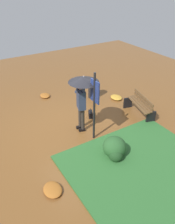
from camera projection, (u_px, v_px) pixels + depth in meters
ground_plane at (75, 128)px, 8.11m from camera, size 18.00×18.00×0.00m
grass_verge at (159, 183)px, 5.94m from camera, size 4.80×4.00×0.05m
person_with_umbrella at (83, 90)px, 7.18m from camera, size 0.96×0.96×2.04m
info_sign_post at (95, 99)px, 6.88m from camera, size 0.44×0.07×2.30m
handbag at (90, 114)px, 8.65m from camera, size 0.33×0.26×0.37m
park_bench at (140, 105)px, 8.68m from camera, size 1.43×0.72×0.75m
trash_bin at (93, 88)px, 9.90m from camera, size 0.42×0.42×0.83m
shrub_cluster at (115, 148)px, 6.71m from camera, size 0.76×0.69×0.62m
leaf_pile_near_person at (116, 97)px, 9.96m from camera, size 0.56×0.45×0.12m
leaf_pile_by_bench at (45, 95)px, 10.12m from camera, size 0.51×0.41×0.11m
leaf_pile_far_path at (53, 190)px, 5.72m from camera, size 0.56×0.45×0.12m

